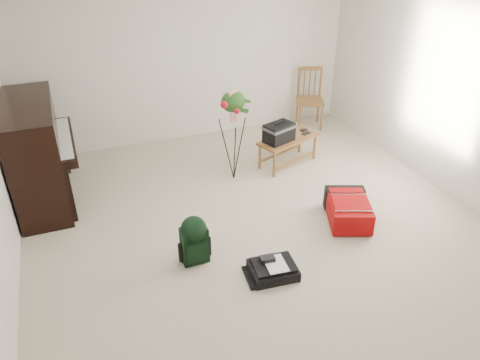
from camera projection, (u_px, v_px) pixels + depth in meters
name	position (u px, v px, depth m)	size (l,w,h in m)	color
floor	(261.00, 232.00, 5.21)	(5.00, 5.50, 0.01)	#BDB298
wall_back	(188.00, 57.00, 6.79)	(5.00, 0.04, 2.50)	silver
wall_right	(463.00, 97.00, 5.36)	(0.04, 5.50, 2.50)	silver
piano	(38.00, 156.00, 5.51)	(0.71, 1.50, 1.25)	black
bench	(280.00, 133.00, 6.33)	(0.96, 0.63, 0.68)	olive
dining_chair	(309.00, 99.00, 7.53)	(0.53, 0.53, 0.95)	olive
red_suitcase	(346.00, 208.00, 5.37)	(0.65, 0.79, 0.28)	#BD0A08
black_duffel	(273.00, 269.00, 4.58)	(0.48, 0.40, 0.19)	black
green_backpack	(194.00, 238.00, 4.65)	(0.27, 0.26, 0.53)	black
flower_stand	(233.00, 136.00, 5.95)	(0.50, 0.50, 1.26)	black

